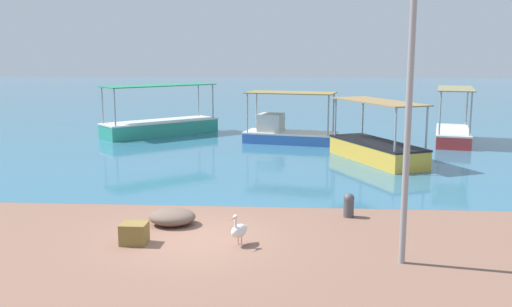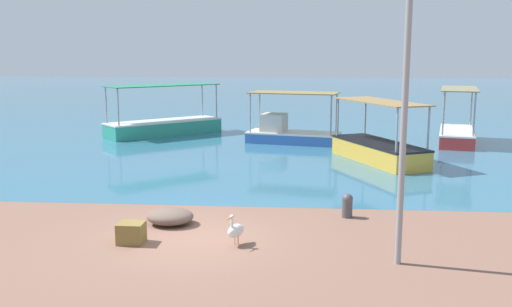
{
  "view_description": "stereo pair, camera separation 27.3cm",
  "coord_description": "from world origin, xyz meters",
  "px_view_note": "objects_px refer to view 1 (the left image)",
  "views": [
    {
      "loc": [
        2.51,
        -13.63,
        4.6
      ],
      "look_at": [
        1.26,
        5.25,
        1.24
      ],
      "focal_mm": 40.0,
      "sensor_mm": 36.0,
      "label": 1
    },
    {
      "loc": [
        2.78,
        -13.61,
        4.6
      ],
      "look_at": [
        1.26,
        5.25,
        1.24
      ],
      "focal_mm": 40.0,
      "sensor_mm": 36.0,
      "label": 2
    }
  ],
  "objects_px": {
    "fishing_boat_far_left": "(160,125)",
    "net_pile": "(172,217)",
    "fishing_boat_center": "(287,131)",
    "fishing_boat_near_left": "(376,148)",
    "fishing_boat_outer": "(453,132)",
    "pelican": "(239,230)",
    "lamp_post": "(409,97)",
    "cargo_crate": "(134,233)",
    "mooring_bollard": "(349,204)"
  },
  "relations": [
    {
      "from": "fishing_boat_far_left",
      "to": "net_pile",
      "type": "relative_size",
      "value": 4.87
    },
    {
      "from": "fishing_boat_center",
      "to": "fishing_boat_near_left",
      "type": "bearing_deg",
      "value": -51.83
    },
    {
      "from": "fishing_boat_outer",
      "to": "pelican",
      "type": "xyz_separation_m",
      "value": [
        -9.53,
        -16.62,
        -0.16
      ]
    },
    {
      "from": "lamp_post",
      "to": "cargo_crate",
      "type": "xyz_separation_m",
      "value": [
        -6.27,
        0.87,
        -3.43
      ]
    },
    {
      "from": "pelican",
      "to": "mooring_bollard",
      "type": "distance_m",
      "value": 3.87
    },
    {
      "from": "fishing_boat_outer",
      "to": "cargo_crate",
      "type": "bearing_deg",
      "value": -125.92
    },
    {
      "from": "pelican",
      "to": "lamp_post",
      "type": "distance_m",
      "value": 5.06
    },
    {
      "from": "pelican",
      "to": "lamp_post",
      "type": "relative_size",
      "value": 0.12
    },
    {
      "from": "fishing_boat_center",
      "to": "mooring_bollard",
      "type": "height_order",
      "value": "fishing_boat_center"
    },
    {
      "from": "net_pile",
      "to": "cargo_crate",
      "type": "height_order",
      "value": "cargo_crate"
    },
    {
      "from": "fishing_boat_outer",
      "to": "fishing_boat_center",
      "type": "distance_m",
      "value": 8.6
    },
    {
      "from": "fishing_boat_far_left",
      "to": "lamp_post",
      "type": "xyz_separation_m",
      "value": [
        9.93,
        -19.29,
        3.11
      ]
    },
    {
      "from": "cargo_crate",
      "to": "fishing_boat_far_left",
      "type": "bearing_deg",
      "value": 101.23
    },
    {
      "from": "fishing_boat_outer",
      "to": "lamp_post",
      "type": "bearing_deg",
      "value": -108.31
    },
    {
      "from": "fishing_boat_near_left",
      "to": "fishing_boat_far_left",
      "type": "relative_size",
      "value": 0.89
    },
    {
      "from": "fishing_boat_far_left",
      "to": "lamp_post",
      "type": "relative_size",
      "value": 0.93
    },
    {
      "from": "fishing_boat_near_left",
      "to": "mooring_bollard",
      "type": "distance_m",
      "value": 8.75
    },
    {
      "from": "fishing_boat_near_left",
      "to": "cargo_crate",
      "type": "bearing_deg",
      "value": -123.47
    },
    {
      "from": "mooring_bollard",
      "to": "net_pile",
      "type": "height_order",
      "value": "mooring_bollard"
    },
    {
      "from": "fishing_boat_center",
      "to": "cargo_crate",
      "type": "bearing_deg",
      "value": -102.25
    },
    {
      "from": "net_pile",
      "to": "cargo_crate",
      "type": "relative_size",
      "value": 2.02
    },
    {
      "from": "pelican",
      "to": "net_pile",
      "type": "height_order",
      "value": "pelican"
    },
    {
      "from": "cargo_crate",
      "to": "fishing_boat_outer",
      "type": "bearing_deg",
      "value": 54.08
    },
    {
      "from": "mooring_bollard",
      "to": "pelican",
      "type": "bearing_deg",
      "value": -137.86
    },
    {
      "from": "cargo_crate",
      "to": "lamp_post",
      "type": "bearing_deg",
      "value": -7.92
    },
    {
      "from": "net_pile",
      "to": "pelican",
      "type": "bearing_deg",
      "value": -37.84
    },
    {
      "from": "fishing_boat_center",
      "to": "net_pile",
      "type": "bearing_deg",
      "value": -101.3
    },
    {
      "from": "fishing_boat_center",
      "to": "cargo_crate",
      "type": "xyz_separation_m",
      "value": [
        -3.5,
        -16.14,
        -0.33
      ]
    },
    {
      "from": "lamp_post",
      "to": "mooring_bollard",
      "type": "distance_m",
      "value": 4.92
    },
    {
      "from": "net_pile",
      "to": "fishing_boat_near_left",
      "type": "bearing_deg",
      "value": 54.69
    },
    {
      "from": "net_pile",
      "to": "cargo_crate",
      "type": "xyz_separation_m",
      "value": [
        -0.6,
        -1.59,
        0.04
      ]
    },
    {
      "from": "fishing_boat_near_left",
      "to": "fishing_boat_outer",
      "type": "height_order",
      "value": "fishing_boat_outer"
    },
    {
      "from": "pelican",
      "to": "net_pile",
      "type": "bearing_deg",
      "value": 142.16
    },
    {
      "from": "fishing_boat_outer",
      "to": "pelican",
      "type": "relative_size",
      "value": 6.65
    },
    {
      "from": "fishing_boat_near_left",
      "to": "lamp_post",
      "type": "distance_m",
      "value": 12.51
    },
    {
      "from": "lamp_post",
      "to": "fishing_boat_outer",
      "type": "bearing_deg",
      "value": 71.69
    },
    {
      "from": "fishing_boat_outer",
      "to": "pelican",
      "type": "height_order",
      "value": "fishing_boat_outer"
    },
    {
      "from": "fishing_boat_far_left",
      "to": "fishing_boat_outer",
      "type": "distance_m",
      "value": 15.83
    },
    {
      "from": "mooring_bollard",
      "to": "fishing_boat_outer",
      "type": "bearing_deg",
      "value": 64.61
    },
    {
      "from": "fishing_boat_far_left",
      "to": "fishing_boat_outer",
      "type": "xyz_separation_m",
      "value": [
        15.74,
        -1.73,
        -0.04
      ]
    },
    {
      "from": "fishing_boat_outer",
      "to": "pelican",
      "type": "bearing_deg",
      "value": -119.82
    },
    {
      "from": "fishing_boat_outer",
      "to": "mooring_bollard",
      "type": "bearing_deg",
      "value": -115.39
    },
    {
      "from": "mooring_bollard",
      "to": "cargo_crate",
      "type": "distance_m",
      "value": 6.05
    },
    {
      "from": "fishing_boat_near_left",
      "to": "fishing_boat_outer",
      "type": "xyz_separation_m",
      "value": [
        4.69,
        5.49,
        -0.04
      ]
    },
    {
      "from": "fishing_boat_far_left",
      "to": "fishing_boat_center",
      "type": "xyz_separation_m",
      "value": [
        7.16,
        -2.27,
        0.01
      ]
    },
    {
      "from": "fishing_boat_center",
      "to": "mooring_bollard",
      "type": "xyz_separation_m",
      "value": [
        1.93,
        -13.48,
        -0.22
      ]
    },
    {
      "from": "pelican",
      "to": "mooring_bollard",
      "type": "relative_size",
      "value": 1.16
    },
    {
      "from": "pelican",
      "to": "fishing_boat_far_left",
      "type": "bearing_deg",
      "value": 108.71
    },
    {
      "from": "fishing_boat_near_left",
      "to": "cargo_crate",
      "type": "distance_m",
      "value": 13.42
    },
    {
      "from": "lamp_post",
      "to": "cargo_crate",
      "type": "height_order",
      "value": "lamp_post"
    }
  ]
}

